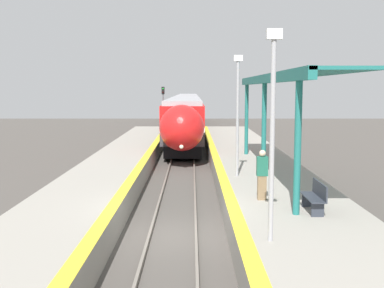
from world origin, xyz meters
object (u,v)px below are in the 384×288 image
person_waiting (262,174)px  lamppost_near (273,121)px  railway_signal (163,107)px  platform_bench (316,196)px  train (187,112)px  lamppost_mid (238,107)px

person_waiting → lamppost_near: (-0.42, -4.31, 2.03)m
railway_signal → lamppost_near: bearing=-82.4°
platform_bench → person_waiting: size_ratio=0.95×
train → railway_signal: 4.66m
person_waiting → lamppost_near: 4.78m
platform_bench → lamppost_mid: 6.59m
train → railway_signal: bearing=-117.8°
train → lamppost_near: (2.47, -38.68, 1.62)m
lamppost_near → platform_bench: bearing=57.1°
person_waiting → railway_signal: railway_signal is taller
platform_bench → person_waiting: 2.11m
train → platform_bench: train is taller
platform_bench → lamppost_mid: bearing=106.9°
train → platform_bench: size_ratio=29.95×
train → lamppost_mid: 30.21m
railway_signal → lamppost_mid: size_ratio=0.96×
train → lamppost_near: size_ratio=9.36×
platform_bench → railway_signal: 32.52m
person_waiting → lamppost_mid: bearing=95.5°
train → person_waiting: size_ratio=28.32×
platform_bench → railway_signal: railway_signal is taller
railway_signal → lamppost_near: 34.92m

